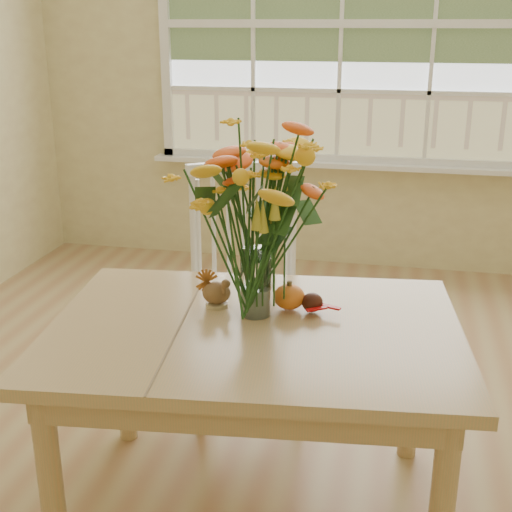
# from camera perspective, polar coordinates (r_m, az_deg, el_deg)

# --- Properties ---
(floor) EXTENTS (4.00, 4.50, 0.01)m
(floor) POSITION_cam_1_polar(r_m,az_deg,el_deg) (2.72, 1.15, -16.31)
(floor) COLOR #A87B51
(floor) RESTS_ON ground
(wall_back) EXTENTS (4.00, 0.02, 2.70)m
(wall_back) POSITION_cam_1_polar(r_m,az_deg,el_deg) (4.45, 7.09, 16.10)
(wall_back) COLOR #CCBA82
(wall_back) RESTS_ON floor
(window) EXTENTS (2.42, 0.12, 1.74)m
(window) POSITION_cam_1_polar(r_m,az_deg,el_deg) (4.41, 7.14, 18.43)
(window) COLOR silver
(window) RESTS_ON wall_back
(dining_table) EXTENTS (1.36, 1.03, 0.68)m
(dining_table) POSITION_cam_1_polar(r_m,az_deg,el_deg) (2.16, -0.11, -8.00)
(dining_table) COLOR tan
(dining_table) RESTS_ON floor
(windsor_chair) EXTENTS (0.58, 0.56, 1.00)m
(windsor_chair) POSITION_cam_1_polar(r_m,az_deg,el_deg) (2.84, -0.84, -1.80)
(windsor_chair) COLOR white
(windsor_chair) RESTS_ON floor
(flower_vase) EXTENTS (0.46, 0.46, 0.54)m
(flower_vase) POSITION_cam_1_polar(r_m,az_deg,el_deg) (2.09, -0.04, 3.33)
(flower_vase) COLOR white
(flower_vase) RESTS_ON dining_table
(pumpkin) EXTENTS (0.10, 0.10, 0.08)m
(pumpkin) POSITION_cam_1_polar(r_m,az_deg,el_deg) (2.22, 2.78, -3.52)
(pumpkin) COLOR #E1541A
(pumpkin) RESTS_ON dining_table
(turkey_figurine) EXTENTS (0.11, 0.09, 0.12)m
(turkey_figurine) POSITION_cam_1_polar(r_m,az_deg,el_deg) (2.24, -3.31, -3.10)
(turkey_figurine) COLOR #CCB78C
(turkey_figurine) RESTS_ON dining_table
(dark_gourd) EXTENTS (0.12, 0.07, 0.06)m
(dark_gourd) POSITION_cam_1_polar(r_m,az_deg,el_deg) (2.21, 4.71, -3.95)
(dark_gourd) COLOR #38160F
(dark_gourd) RESTS_ON dining_table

